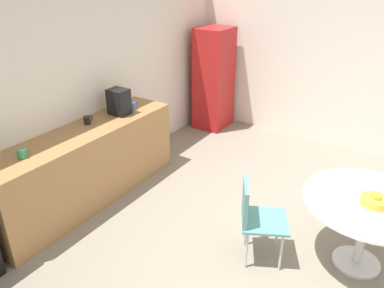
{
  "coord_description": "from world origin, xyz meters",
  "views": [
    {
      "loc": [
        -2.84,
        -0.5,
        2.6
      ],
      "look_at": [
        0.04,
        1.36,
        0.95
      ],
      "focal_mm": 35.25,
      "sensor_mm": 36.0,
      "label": 1
    }
  ],
  "objects_px": {
    "mug_white": "(133,106)",
    "mug_green": "(87,120)",
    "fruit_bowl": "(375,200)",
    "round_table": "(368,212)",
    "mug_red": "(22,153)",
    "locker_cabinet": "(214,79)",
    "chair_teal": "(255,212)",
    "coffee_maker": "(119,102)"
  },
  "relations": [
    {
      "from": "locker_cabinet",
      "to": "chair_teal",
      "type": "height_order",
      "value": "locker_cabinet"
    },
    {
      "from": "round_table",
      "to": "mug_green",
      "type": "bearing_deg",
      "value": 97.57
    },
    {
      "from": "locker_cabinet",
      "to": "fruit_bowl",
      "type": "bearing_deg",
      "value": -128.05
    },
    {
      "from": "mug_white",
      "to": "mug_red",
      "type": "relative_size",
      "value": 1.0
    },
    {
      "from": "chair_teal",
      "to": "mug_red",
      "type": "relative_size",
      "value": 6.43
    },
    {
      "from": "locker_cabinet",
      "to": "round_table",
      "type": "height_order",
      "value": "locker_cabinet"
    },
    {
      "from": "mug_red",
      "to": "round_table",
      "type": "bearing_deg",
      "value": -65.38
    },
    {
      "from": "mug_white",
      "to": "mug_green",
      "type": "bearing_deg",
      "value": 169.35
    },
    {
      "from": "mug_red",
      "to": "coffee_maker",
      "type": "relative_size",
      "value": 0.4
    },
    {
      "from": "round_table",
      "to": "mug_green",
      "type": "distance_m",
      "value": 3.11
    },
    {
      "from": "chair_teal",
      "to": "mug_green",
      "type": "bearing_deg",
      "value": 88.75
    },
    {
      "from": "mug_red",
      "to": "chair_teal",
      "type": "bearing_deg",
      "value": -66.48
    },
    {
      "from": "fruit_bowl",
      "to": "mug_red",
      "type": "distance_m",
      "value": 3.26
    },
    {
      "from": "fruit_bowl",
      "to": "mug_green",
      "type": "relative_size",
      "value": 1.85
    },
    {
      "from": "fruit_bowl",
      "to": "coffee_maker",
      "type": "relative_size",
      "value": 0.75
    },
    {
      "from": "chair_teal",
      "to": "mug_red",
      "type": "xyz_separation_m",
      "value": [
        -0.9,
        2.06,
        0.43
      ]
    },
    {
      "from": "round_table",
      "to": "mug_white",
      "type": "bearing_deg",
      "value": 85.11
    },
    {
      "from": "mug_green",
      "to": "mug_red",
      "type": "xyz_separation_m",
      "value": [
        -0.95,
        -0.11,
        0.0
      ]
    },
    {
      "from": "round_table",
      "to": "mug_red",
      "type": "relative_size",
      "value": 9.0
    },
    {
      "from": "chair_teal",
      "to": "mug_white",
      "type": "bearing_deg",
      "value": 71.0
    },
    {
      "from": "locker_cabinet",
      "to": "mug_red",
      "type": "relative_size",
      "value": 13.04
    },
    {
      "from": "locker_cabinet",
      "to": "mug_green",
      "type": "height_order",
      "value": "locker_cabinet"
    },
    {
      "from": "fruit_bowl",
      "to": "mug_red",
      "type": "height_order",
      "value": "mug_red"
    },
    {
      "from": "mug_green",
      "to": "coffee_maker",
      "type": "relative_size",
      "value": 0.4
    },
    {
      "from": "chair_teal",
      "to": "fruit_bowl",
      "type": "height_order",
      "value": "same"
    },
    {
      "from": "round_table",
      "to": "mug_red",
      "type": "xyz_separation_m",
      "value": [
        -1.35,
        2.95,
        0.35
      ]
    },
    {
      "from": "mug_white",
      "to": "coffee_maker",
      "type": "bearing_deg",
      "value": 172.35
    },
    {
      "from": "chair_teal",
      "to": "mug_white",
      "type": "relative_size",
      "value": 6.43
    },
    {
      "from": "mug_white",
      "to": "mug_green",
      "type": "xyz_separation_m",
      "value": [
        -0.66,
        0.12,
        0.0
      ]
    },
    {
      "from": "mug_white",
      "to": "locker_cabinet",
      "type": "bearing_deg",
      "value": -2.07
    },
    {
      "from": "mug_green",
      "to": "coffee_maker",
      "type": "height_order",
      "value": "coffee_maker"
    },
    {
      "from": "locker_cabinet",
      "to": "fruit_bowl",
      "type": "distance_m",
      "value": 3.69
    },
    {
      "from": "round_table",
      "to": "fruit_bowl",
      "type": "xyz_separation_m",
      "value": [
        -0.05,
        -0.03,
        0.17
      ]
    },
    {
      "from": "locker_cabinet",
      "to": "mug_white",
      "type": "xyz_separation_m",
      "value": [
        -1.97,
        0.07,
        0.11
      ]
    },
    {
      "from": "mug_white",
      "to": "mug_green",
      "type": "height_order",
      "value": "same"
    },
    {
      "from": "locker_cabinet",
      "to": "mug_white",
      "type": "height_order",
      "value": "locker_cabinet"
    },
    {
      "from": "mug_white",
      "to": "coffee_maker",
      "type": "xyz_separation_m",
      "value": [
        -0.21,
        0.03,
        0.11
      ]
    },
    {
      "from": "coffee_maker",
      "to": "fruit_bowl",
      "type": "bearing_deg",
      "value": -91.68
    },
    {
      "from": "round_table",
      "to": "mug_white",
      "type": "relative_size",
      "value": 9.0
    },
    {
      "from": "round_table",
      "to": "coffee_maker",
      "type": "distance_m",
      "value": 3.01
    },
    {
      "from": "coffee_maker",
      "to": "mug_green",
      "type": "bearing_deg",
      "value": 167.94
    },
    {
      "from": "round_table",
      "to": "mug_green",
      "type": "xyz_separation_m",
      "value": [
        -0.41,
        3.07,
        0.35
      ]
    }
  ]
}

